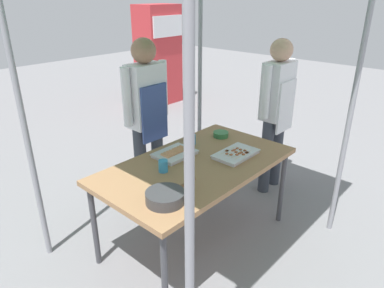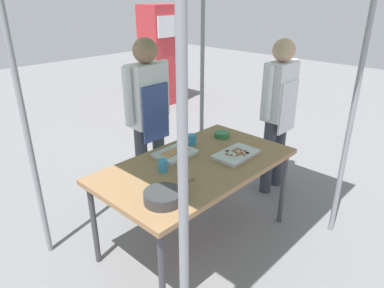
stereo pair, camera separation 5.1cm
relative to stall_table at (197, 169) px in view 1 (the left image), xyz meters
name	(u,v)px [view 1 (the left image)]	position (x,y,z in m)	size (l,w,h in m)	color
ground_plane	(196,239)	(0.00, 0.00, -0.70)	(18.00, 18.00, 0.00)	slate
stall_table	(197,169)	(0.00, 0.00, 0.00)	(1.60, 0.90, 0.75)	#9E724C
tray_grilled_sausages	(175,153)	(-0.02, 0.22, 0.07)	(0.33, 0.25, 0.05)	silver
tray_meat_skewers	(236,154)	(0.32, -0.15, 0.07)	(0.38, 0.24, 0.04)	silver
cooking_wok	(165,196)	(-0.56, -0.23, 0.09)	(0.42, 0.26, 0.08)	#38383A
condiment_bowl	(221,134)	(0.57, 0.20, 0.08)	(0.14, 0.14, 0.05)	#33723F
drink_cup_near_edge	(191,139)	(0.25, 0.28, 0.10)	(0.08, 0.08, 0.09)	#338CBF
drink_cup_by_wok	(163,166)	(-0.28, 0.09, 0.10)	(0.07, 0.07, 0.09)	#338CBF
vendor_woman	(147,111)	(0.16, 0.77, 0.28)	(0.52, 0.23, 1.64)	#333842
customer_nearby	(277,105)	(1.23, 0.01, 0.25)	(0.52, 0.23, 1.60)	#333842
neighbor_stall_right	(158,55)	(2.66, 3.33, 0.21)	(0.76, 0.56, 1.81)	#C63338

